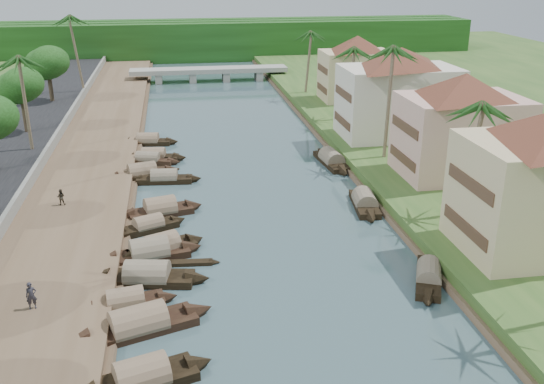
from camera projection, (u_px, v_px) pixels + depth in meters
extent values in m
plane|color=#3B5358|center=(276.00, 268.00, 43.12)|extent=(220.00, 220.00, 0.00)
cube|color=brown|center=(80.00, 181.00, 58.99)|extent=(10.00, 180.00, 0.80)
cube|color=#2D4F1F|center=(421.00, 161.00, 64.19)|extent=(16.00, 180.00, 1.20)
cube|color=slate|center=(34.00, 174.00, 58.01)|extent=(0.40, 180.00, 1.10)
cube|color=#17390F|center=(202.00, 43.00, 129.18)|extent=(120.00, 4.00, 8.00)
cube|color=#17390F|center=(200.00, 40.00, 133.79)|extent=(120.00, 4.00, 8.00)
cube|color=#17390F|center=(199.00, 37.00, 138.39)|extent=(120.00, 4.00, 8.00)
cube|color=gray|center=(209.00, 70.00, 108.72)|extent=(28.00, 4.00, 0.80)
cube|color=gray|center=(159.00, 78.00, 107.75)|extent=(1.20, 3.50, 1.80)
cube|color=gray|center=(193.00, 77.00, 108.66)|extent=(1.20, 3.50, 1.80)
cube|color=gray|center=(226.00, 76.00, 109.56)|extent=(1.20, 3.50, 1.80)
cube|color=gray|center=(259.00, 75.00, 110.47)|extent=(1.20, 3.50, 1.80)
cube|color=#4D3424|center=(465.00, 227.00, 42.08)|extent=(0.10, 6.40, 0.90)
cube|color=#4D3424|center=(470.00, 184.00, 40.93)|extent=(0.10, 6.40, 0.90)
cube|color=#D4A796|center=(460.00, 136.00, 57.25)|extent=(11.00, 8.00, 7.50)
pyramid|color=#5D2C20|center=(466.00, 85.00, 55.51)|extent=(14.11, 14.11, 2.20)
cube|color=#4D3424|center=(402.00, 158.00, 57.09)|extent=(0.10, 6.40, 0.90)
cube|color=#4D3424|center=(405.00, 127.00, 56.01)|extent=(0.10, 6.40, 0.90)
cube|color=beige|center=(398.00, 102.00, 69.91)|extent=(13.00, 8.00, 8.00)
pyramid|color=#5D2C20|center=(401.00, 57.00, 68.07)|extent=(15.59, 15.59, 2.20)
cube|color=#4D3424|center=(342.00, 121.00, 69.64)|extent=(0.10, 6.40, 0.90)
cube|color=#4D3424|center=(343.00, 93.00, 68.49)|extent=(0.10, 6.40, 0.90)
cube|color=#C5B584|center=(356.00, 75.00, 88.66)|extent=(10.00, 7.00, 7.00)
pyramid|color=#5D2C20|center=(357.00, 43.00, 87.01)|extent=(12.62, 12.62, 2.20)
cube|color=#4D3424|center=(322.00, 88.00, 88.52)|extent=(0.10, 5.60, 0.90)
cube|color=#4D3424|center=(323.00, 69.00, 87.52)|extent=(0.10, 5.60, 0.90)
cube|color=black|center=(142.00, 382.00, 31.23)|extent=(6.00, 3.60, 0.70)
cone|color=black|center=(200.00, 364.00, 32.51)|extent=(2.11, 2.22, 1.99)
cylinder|color=#856F54|center=(142.00, 376.00, 31.09)|extent=(4.75, 3.28, 2.10)
cube|color=black|center=(139.00, 329.00, 35.74)|extent=(7.16, 4.18, 0.70)
cone|color=black|center=(199.00, 311.00, 37.36)|extent=(2.47, 2.44, 2.14)
cone|color=black|center=(73.00, 345.00, 34.07)|extent=(2.47, 2.44, 2.14)
cylinder|color=#856F54|center=(139.00, 323.00, 35.61)|extent=(5.65, 3.75, 2.22)
cube|color=black|center=(148.00, 280.00, 41.21)|extent=(6.52, 3.11, 0.70)
cone|color=black|center=(199.00, 279.00, 41.12)|extent=(2.10, 2.10, 2.00)
cone|color=black|center=(97.00, 278.00, 41.25)|extent=(2.10, 2.10, 2.00)
cylinder|color=gray|center=(147.00, 275.00, 41.08)|extent=(5.08, 2.92, 2.08)
cube|color=black|center=(126.00, 306.00, 38.12)|extent=(5.02, 2.39, 0.70)
cone|color=black|center=(168.00, 297.00, 38.89)|extent=(1.62, 1.68, 1.62)
cone|color=black|center=(82.00, 312.00, 37.30)|extent=(1.62, 1.68, 1.62)
cylinder|color=#856F54|center=(125.00, 300.00, 37.98)|extent=(3.90, 2.27, 1.70)
cube|color=black|center=(162.00, 250.00, 45.36)|extent=(5.42, 3.90, 0.70)
cone|color=black|center=(196.00, 240.00, 46.81)|extent=(2.10, 2.23, 1.92)
cone|color=black|center=(126.00, 259.00, 43.86)|extent=(2.10, 2.23, 1.92)
cylinder|color=#856F54|center=(162.00, 246.00, 45.23)|extent=(4.37, 3.47, 2.03)
cube|color=black|center=(150.00, 256.00, 44.51)|extent=(6.06, 3.21, 0.70)
cone|color=black|center=(192.00, 248.00, 45.57)|extent=(2.03, 2.16, 2.04)
cone|color=black|center=(105.00, 262.00, 43.41)|extent=(2.03, 2.16, 2.04)
cylinder|color=gray|center=(149.00, 251.00, 44.38)|extent=(4.74, 3.01, 2.14)
cube|color=black|center=(149.00, 229.00, 49.04)|extent=(4.99, 3.32, 0.70)
cone|color=black|center=(179.00, 220.00, 50.37)|extent=(1.81, 1.80, 1.51)
cone|color=black|center=(117.00, 235.00, 47.65)|extent=(1.81, 1.80, 1.51)
cylinder|color=#856F54|center=(148.00, 224.00, 48.90)|extent=(3.98, 2.92, 1.57)
cube|color=black|center=(161.00, 213.00, 52.13)|extent=(5.81, 3.36, 0.70)
cone|color=black|center=(195.00, 206.00, 53.25)|extent=(2.02, 2.18, 2.01)
cone|color=black|center=(125.00, 217.00, 50.95)|extent=(2.02, 2.18, 2.01)
cylinder|color=#856F54|center=(160.00, 209.00, 51.99)|extent=(4.58, 3.11, 2.12)
cube|color=black|center=(165.00, 180.00, 59.70)|extent=(5.51, 2.10, 0.70)
cone|color=black|center=(195.00, 179.00, 59.86)|extent=(1.66, 1.58, 1.62)
cone|color=black|center=(134.00, 180.00, 59.48)|extent=(1.66, 1.58, 1.62)
cylinder|color=gray|center=(164.00, 177.00, 59.56)|extent=(4.25, 2.04, 1.67)
cube|color=black|center=(142.00, 175.00, 61.10)|extent=(6.07, 3.29, 0.70)
cone|color=black|center=(173.00, 170.00, 62.28)|extent=(2.04, 2.07, 1.89)
cone|color=black|center=(110.00, 179.00, 59.86)|extent=(2.04, 2.07, 1.89)
cylinder|color=#856F54|center=(142.00, 172.00, 60.96)|extent=(4.77, 3.02, 1.97)
cube|color=black|center=(154.00, 159.00, 66.18)|extent=(5.43, 2.55, 0.70)
cone|color=black|center=(180.00, 158.00, 66.18)|extent=(1.74, 1.82, 1.78)
cone|color=black|center=(127.00, 158.00, 66.12)|extent=(1.74, 1.82, 1.78)
cylinder|color=#856F54|center=(154.00, 156.00, 66.05)|extent=(4.22, 2.44, 1.86)
cube|color=black|center=(148.00, 162.00, 65.23)|extent=(5.49, 2.97, 0.70)
cone|color=black|center=(175.00, 162.00, 64.83)|extent=(1.82, 1.71, 1.49)
cone|color=black|center=(122.00, 160.00, 65.58)|extent=(1.82, 1.71, 1.49)
cylinder|color=gray|center=(148.00, 158.00, 65.10)|extent=(4.31, 2.65, 1.53)
cube|color=black|center=(148.00, 143.00, 71.90)|extent=(5.45, 2.36, 0.70)
cone|color=black|center=(173.00, 142.00, 71.98)|extent=(1.70, 1.72, 1.71)
cone|color=black|center=(123.00, 143.00, 71.77)|extent=(1.70, 1.72, 1.71)
cylinder|color=#856F54|center=(148.00, 140.00, 71.77)|extent=(4.22, 2.27, 1.78)
cube|color=black|center=(428.00, 279.00, 41.32)|extent=(3.71, 5.83, 0.70)
cone|color=black|center=(429.00, 257.00, 44.14)|extent=(1.96, 2.04, 1.63)
cone|color=black|center=(428.00, 301.00, 38.45)|extent=(1.96, 2.04, 1.63)
cylinder|color=gray|center=(429.00, 274.00, 41.19)|extent=(3.24, 4.63, 1.67)
cube|color=black|center=(364.00, 205.00, 53.75)|extent=(2.59, 6.11, 0.70)
cone|color=black|center=(358.00, 191.00, 56.79)|extent=(1.89, 1.90, 1.88)
cone|color=black|center=(372.00, 219.00, 50.65)|extent=(1.89, 1.90, 1.88)
cylinder|color=gray|center=(365.00, 201.00, 53.62)|extent=(2.49, 4.73, 1.96)
cube|color=black|center=(331.00, 162.00, 65.06)|extent=(2.57, 6.93, 0.70)
cone|color=black|center=(320.00, 152.00, 68.43)|extent=(1.92, 2.08, 1.96)
cone|color=black|center=(344.00, 173.00, 61.64)|extent=(1.92, 2.08, 1.96)
cylinder|color=gray|center=(332.00, 159.00, 64.93)|extent=(2.50, 5.34, 2.02)
cube|color=black|center=(191.00, 263.00, 43.66)|extent=(3.23, 0.97, 0.35)
cone|color=black|center=(215.00, 262.00, 43.79)|extent=(0.85, 0.77, 0.71)
cone|color=black|center=(165.00, 264.00, 43.53)|extent=(0.85, 0.77, 0.71)
cube|color=black|center=(148.00, 168.00, 63.51)|extent=(3.50, 1.44, 0.35)
cone|color=black|center=(166.00, 169.00, 63.39)|extent=(0.99, 0.86, 0.69)
cone|color=black|center=(130.00, 168.00, 63.62)|extent=(0.99, 0.86, 0.69)
cylinder|color=#72654C|center=(466.00, 160.00, 47.73)|extent=(1.56, 0.36, 9.10)
sphere|color=#1D4918|center=(473.00, 106.00, 46.16)|extent=(3.20, 3.20, 3.20)
cylinder|color=#72654C|center=(388.00, 103.00, 61.61)|extent=(0.57, 0.36, 11.42)
sphere|color=#1D4918|center=(392.00, 48.00, 59.64)|extent=(3.20, 3.20, 3.20)
cylinder|color=#72654C|center=(351.00, 84.00, 77.34)|extent=(0.55, 0.36, 9.06)
sphere|color=#1D4918|center=(353.00, 49.00, 75.78)|extent=(3.20, 3.20, 3.20)
cylinder|color=#72654C|center=(26.00, 104.00, 63.76)|extent=(0.41, 0.36, 9.92)
sphere|color=#1D4918|center=(19.00, 58.00, 62.05)|extent=(3.20, 3.20, 3.20)
cylinder|color=#72654C|center=(307.00, 62.00, 92.96)|extent=(1.10, 0.36, 9.22)
sphere|color=#1D4918|center=(308.00, 33.00, 91.37)|extent=(3.20, 3.20, 3.20)
cylinder|color=#72654C|center=(79.00, 54.00, 92.29)|extent=(1.42, 0.36, 11.38)
sphere|color=#1D4918|center=(74.00, 17.00, 90.33)|extent=(3.20, 3.20, 3.20)
cylinder|color=#4C3C2B|center=(25.00, 116.00, 71.53)|extent=(0.60, 0.60, 3.78)
ellipsoid|color=#17390F|center=(21.00, 86.00, 70.23)|extent=(4.75, 4.75, 3.90)
cylinder|color=#4C3C2B|center=(51.00, 88.00, 87.31)|extent=(0.60, 0.60, 3.73)
ellipsoid|color=#17390F|center=(47.00, 63.00, 86.03)|extent=(5.47, 5.47, 4.50)
cylinder|color=#4C3C2B|center=(429.00, 114.00, 73.42)|extent=(0.60, 0.60, 3.77)
ellipsoid|color=#17390F|center=(432.00, 84.00, 72.12)|extent=(4.57, 4.57, 3.76)
imported|color=#2C2A33|center=(31.00, 296.00, 36.41)|extent=(0.73, 0.59, 1.75)
imported|color=#332D23|center=(61.00, 197.00, 52.00)|extent=(0.69, 0.54, 1.41)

